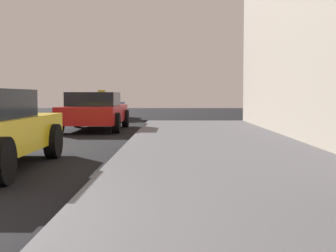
% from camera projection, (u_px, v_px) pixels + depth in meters
% --- Properties ---
extents(sidewalk, '(4.00, 32.00, 0.15)m').
position_uv_depth(sidewalk, '(314.00, 252.00, 3.34)').
color(sidewalk, '#5B5B60').
rests_on(sidewalk, ground_plane).
extents(car_red, '(1.99, 4.45, 1.27)m').
position_uv_depth(car_red, '(95.00, 111.00, 16.04)').
color(car_red, red).
rests_on(car_red, ground_plane).
extents(car_blue, '(2.01, 4.43, 1.43)m').
position_uv_depth(car_blue, '(102.00, 106.00, 23.65)').
color(car_blue, '#233899').
rests_on(car_blue, ground_plane).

